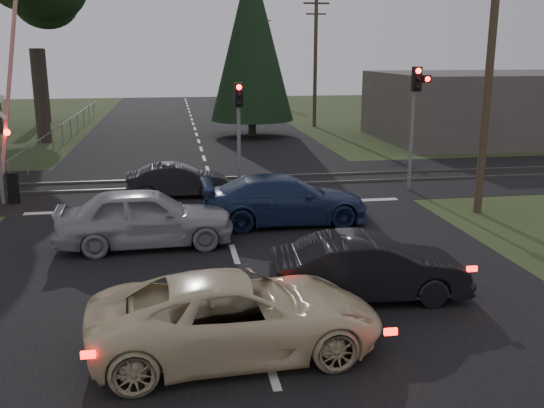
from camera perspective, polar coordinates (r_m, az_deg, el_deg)
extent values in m
plane|color=#2E3E1C|center=(13.44, -2.24, -8.86)|extent=(120.00, 120.00, 0.00)
cube|color=black|center=(22.94, -5.34, 0.91)|extent=(14.00, 100.00, 0.01)
cube|color=black|center=(24.88, -5.67, 1.96)|extent=(120.00, 8.00, 0.01)
cube|color=silver|center=(21.19, -4.99, -0.18)|extent=(13.00, 0.35, 0.00)
cube|color=#59544C|center=(24.09, -5.55, 1.66)|extent=(120.00, 0.12, 0.10)
cube|color=#59544C|center=(25.66, -5.79, 2.43)|extent=(120.00, 0.12, 0.10)
sphere|color=#FF0C07|center=(22.80, -23.68, 6.20)|extent=(0.22, 0.22, 0.22)
cube|color=black|center=(23.27, -23.18, 1.37)|extent=(0.35, 0.25, 1.10)
cube|color=red|center=(22.78, -23.53, 9.88)|extent=(1.16, 0.10, 5.93)
cylinder|color=slate|center=(23.89, 12.97, 5.77)|extent=(0.14, 0.14, 3.80)
cube|color=black|center=(23.50, 13.46, 11.37)|extent=(0.32, 0.24, 0.90)
sphere|color=#FF0C07|center=(23.37, 13.62, 12.09)|extent=(0.20, 0.20, 0.20)
sphere|color=black|center=(23.38, 13.58, 11.35)|extent=(0.18, 0.18, 0.18)
sphere|color=black|center=(23.40, 13.54, 10.62)|extent=(0.18, 0.18, 0.18)
cube|color=black|center=(23.65, 14.32, 11.34)|extent=(0.28, 0.22, 0.28)
sphere|color=#FF0C07|center=(23.54, 14.44, 11.32)|extent=(0.18, 0.18, 0.18)
cylinder|color=slate|center=(23.50, -3.13, 5.23)|extent=(0.14, 0.14, 3.20)
cube|color=black|center=(23.09, -3.15, 10.19)|extent=(0.32, 0.24, 0.90)
sphere|color=#FF0C07|center=(22.94, -3.12, 10.92)|extent=(0.20, 0.20, 0.20)
sphere|color=black|center=(22.96, -3.11, 10.17)|extent=(0.18, 0.18, 0.18)
sphere|color=black|center=(22.98, -3.10, 9.43)|extent=(0.18, 0.18, 0.18)
cylinder|color=#4C3D2D|center=(20.84, 19.74, 11.31)|extent=(0.26, 0.26, 9.00)
cylinder|color=#4C3D2D|center=(43.44, 4.10, 13.19)|extent=(0.26, 0.26, 9.00)
cube|color=#4C3D2D|center=(43.55, 4.20, 18.33)|extent=(1.80, 0.12, 0.12)
cube|color=#4C3D2D|center=(43.50, 4.18, 17.41)|extent=(1.40, 0.10, 0.10)
cylinder|color=#4C3D2D|center=(68.02, -0.88, 13.59)|extent=(0.26, 0.26, 9.00)
cube|color=#4C3D2D|center=(68.08, -0.89, 16.88)|extent=(1.80, 0.12, 0.12)
cube|color=#4C3D2D|center=(68.05, -0.89, 16.29)|extent=(1.40, 0.10, 0.10)
cylinder|color=#473D33|center=(38.11, -20.94, 9.45)|extent=(0.80, 0.80, 5.40)
cylinder|color=#473D33|center=(49.27, -20.77, 10.35)|extent=(0.80, 0.80, 5.40)
cylinder|color=#473D33|center=(38.83, -1.88, 7.92)|extent=(0.50, 0.50, 2.00)
cone|color=black|center=(38.60, -1.94, 15.32)|extent=(5.20, 5.20, 10.00)
cube|color=#59514C|center=(39.56, 20.49, 8.61)|extent=(14.00, 10.00, 4.00)
imported|color=beige|center=(10.93, -3.32, -10.39)|extent=(5.33, 2.72, 1.44)
imported|color=black|center=(13.35, 9.15, -5.98)|extent=(4.32, 1.73, 1.40)
imported|color=#96989D|center=(17.01, -11.83, -1.24)|extent=(4.89, 2.12, 1.64)
imported|color=navy|center=(18.89, 1.20, 0.40)|extent=(5.22, 2.17, 1.51)
imported|color=black|center=(22.61, -8.86, 2.18)|extent=(3.77, 1.41, 1.23)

